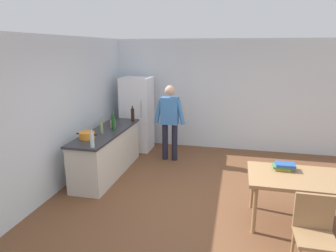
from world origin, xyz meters
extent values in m
plane|color=brown|center=(0.00, 0.00, 0.00)|extent=(14.00, 14.00, 0.00)
cube|color=silver|center=(0.00, 3.00, 1.35)|extent=(6.40, 0.12, 2.70)
cube|color=silver|center=(-2.60, 0.20, 1.35)|extent=(0.12, 5.60, 2.70)
cube|color=beige|center=(-2.00, 0.80, 0.43)|extent=(0.60, 2.12, 0.86)
cube|color=#2D2D33|center=(-2.00, 0.80, 0.88)|extent=(0.64, 2.20, 0.04)
cube|color=white|center=(-1.90, 2.40, 0.90)|extent=(0.70, 0.64, 1.80)
cylinder|color=#B2B2B7|center=(-1.68, 2.06, 1.10)|extent=(0.02, 0.02, 0.40)
cylinder|color=#1E1E2D|center=(-1.06, 1.85, 0.42)|extent=(0.13, 0.13, 0.84)
cylinder|color=#1E1E2D|center=(-0.84, 1.85, 0.42)|extent=(0.13, 0.13, 0.84)
cube|color=#3D75B7|center=(-0.95, 1.85, 1.14)|extent=(0.38, 0.22, 0.60)
sphere|color=tan|center=(-0.95, 1.85, 1.59)|extent=(0.22, 0.22, 0.22)
cylinder|color=#3D75B7|center=(-1.20, 1.81, 1.12)|extent=(0.20, 0.09, 0.55)
cylinder|color=#3D75B7|center=(-0.70, 1.81, 1.12)|extent=(0.20, 0.09, 0.55)
cube|color=#9E754C|center=(1.40, -0.30, 0.72)|extent=(1.40, 0.90, 0.05)
cylinder|color=#9E754C|center=(0.80, -0.65, 0.35)|extent=(0.06, 0.06, 0.70)
cylinder|color=#9E754C|center=(0.80, 0.05, 0.35)|extent=(0.06, 0.06, 0.70)
cylinder|color=#9E754C|center=(2.00, 0.05, 0.35)|extent=(0.06, 0.06, 0.70)
cylinder|color=#9E754C|center=(1.22, -1.17, 0.23)|extent=(0.04, 0.04, 0.45)
cylinder|color=#9E754C|center=(1.58, -1.17, 0.23)|extent=(0.04, 0.04, 0.45)
cube|color=#9E754C|center=(1.40, -1.35, 0.47)|extent=(0.42, 0.42, 0.04)
cube|color=#9E754C|center=(1.40, -1.16, 0.70)|extent=(0.42, 0.04, 0.42)
cylinder|color=orange|center=(-2.12, 0.24, 0.96)|extent=(0.28, 0.28, 0.12)
cube|color=black|center=(-2.29, 0.24, 0.98)|extent=(0.06, 0.03, 0.02)
cube|color=black|center=(-1.95, 0.24, 0.98)|extent=(0.06, 0.03, 0.02)
cylinder|color=tan|center=(-1.97, 1.08, 0.97)|extent=(0.11, 0.11, 0.14)
cylinder|color=olive|center=(-1.95, 1.09, 1.11)|extent=(0.02, 0.05, 0.22)
cylinder|color=olive|center=(-1.96, 1.07, 1.11)|extent=(0.02, 0.04, 0.22)
cylinder|color=black|center=(-1.76, 1.70, 1.04)|extent=(0.08, 0.08, 0.28)
cylinder|color=black|center=(-1.76, 1.70, 1.21)|extent=(0.03, 0.03, 0.06)
cylinder|color=gray|center=(-2.00, 0.59, 1.03)|extent=(0.06, 0.06, 0.26)
cylinder|color=gray|center=(-2.00, 0.59, 1.19)|extent=(0.02, 0.02, 0.06)
cylinder|color=silver|center=(-1.79, -0.20, 1.02)|extent=(0.07, 0.07, 0.24)
cylinder|color=silver|center=(-1.79, -0.20, 1.17)|extent=(0.03, 0.03, 0.06)
cylinder|color=#1E5123|center=(-1.88, 0.90, 1.04)|extent=(0.08, 0.08, 0.28)
cylinder|color=#1E5123|center=(-1.88, 0.90, 1.21)|extent=(0.03, 0.03, 0.06)
cube|color=gold|center=(1.19, -0.11, 0.77)|extent=(0.22, 0.15, 0.04)
cube|color=#387A47|center=(1.19, -0.10, 0.80)|extent=(0.28, 0.19, 0.03)
cube|color=#284C8E|center=(1.23, -0.10, 0.83)|extent=(0.27, 0.20, 0.04)
camera|label=1|loc=(0.48, -4.51, 2.50)|focal=32.26mm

